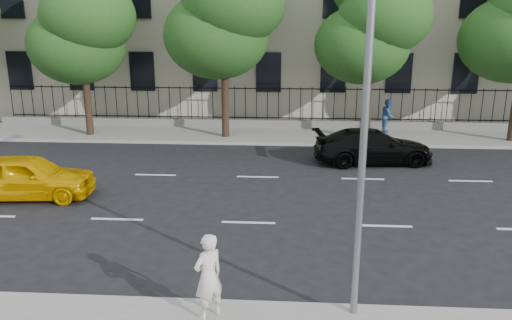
{
  "coord_description": "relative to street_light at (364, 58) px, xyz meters",
  "views": [
    {
      "loc": [
        1.11,
        -11.25,
        5.82
      ],
      "look_at": [
        0.19,
        3.0,
        1.8
      ],
      "focal_mm": 35.0,
      "sensor_mm": 36.0,
      "label": 1
    }
  ],
  "objects": [
    {
      "name": "ground",
      "position": [
        -2.5,
        1.77,
        -5.15
      ],
      "size": [
        120.0,
        120.0,
        0.0
      ],
      "primitive_type": "plane",
      "color": "black",
      "rests_on": "ground"
    },
    {
      "name": "far_sidewalk",
      "position": [
        -2.5,
        15.77,
        -5.07
      ],
      "size": [
        60.0,
        4.0,
        0.15
      ],
      "primitive_type": "cube",
      "color": "gray",
      "rests_on": "ground"
    },
    {
      "name": "lane_markings",
      "position": [
        -2.5,
        6.52,
        -5.14
      ],
      "size": [
        49.6,
        4.62,
        0.01
      ],
      "primitive_type": null,
      "color": "silver",
      "rests_on": "ground"
    },
    {
      "name": "iron_fence",
      "position": [
        -2.5,
        17.47,
        -4.5
      ],
      "size": [
        30.0,
        0.5,
        2.2
      ],
      "color": "slate",
      "rests_on": "far_sidewalk"
    },
    {
      "name": "street_light",
      "position": [
        0.0,
        0.0,
        0.0
      ],
      "size": [
        0.25,
        3.32,
        8.05
      ],
      "color": "slate",
      "rests_on": "near_sidewalk"
    },
    {
      "name": "tree_b",
      "position": [
        -11.46,
        15.13,
        0.69
      ],
      "size": [
        5.53,
        5.12,
        8.97
      ],
      "color": "#382619",
      "rests_on": "far_sidewalk"
    },
    {
      "name": "tree_c",
      "position": [
        -4.46,
        15.13,
        1.26
      ],
      "size": [
        5.89,
        5.5,
        9.8
      ],
      "color": "#382619",
      "rests_on": "far_sidewalk"
    },
    {
      "name": "tree_d",
      "position": [
        2.54,
        15.13,
        0.69
      ],
      "size": [
        5.34,
        4.94,
        8.84
      ],
      "color": "#382619",
      "rests_on": "far_sidewalk"
    },
    {
      "name": "yellow_taxi",
      "position": [
        -10.1,
        5.96,
        -4.4
      ],
      "size": [
        4.53,
        2.14,
        1.5
      ],
      "primitive_type": "imported",
      "rotation": [
        0.0,
        0.0,
        1.66
      ],
      "color": "#E7A900",
      "rests_on": "ground"
    },
    {
      "name": "black_sedan",
      "position": [
        2.21,
        11.06,
        -4.43
      ],
      "size": [
        5.15,
        2.59,
        1.43
      ],
      "primitive_type": "imported",
      "rotation": [
        0.0,
        0.0,
        1.69
      ],
      "color": "black",
      "rests_on": "ground"
    },
    {
      "name": "woman_near",
      "position": [
        -2.87,
        -0.87,
        -4.11
      ],
      "size": [
        0.76,
        0.75,
        1.77
      ],
      "primitive_type": "imported",
      "rotation": [
        0.0,
        0.0,
        3.92
      ],
      "color": "beige",
      "rests_on": "near_sidewalk"
    },
    {
      "name": "pedestrian_far",
      "position": [
        3.83,
        16.52,
        -4.13
      ],
      "size": [
        0.86,
        0.99,
        1.74
      ],
      "primitive_type": "imported",
      "rotation": [
        0.0,
        0.0,
        1.3
      ],
      "color": "#2B5188",
      "rests_on": "far_sidewalk"
    }
  ]
}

